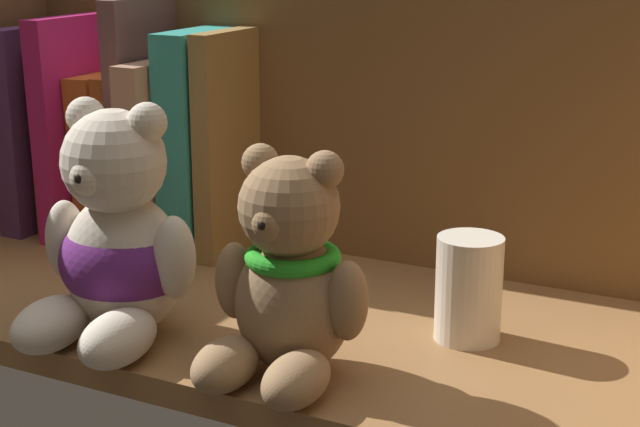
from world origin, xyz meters
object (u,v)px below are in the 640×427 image
at_px(book_4, 136,155).
at_px(teddy_bear_smaller, 287,281).
at_px(book_0, 53,125).
at_px(pillar_candle, 469,288).
at_px(teddy_bear_larger, 118,246).
at_px(book_8, 232,143).
at_px(book_1, 72,136).
at_px(book_2, 90,124).
at_px(book_7, 205,140).
at_px(book_5, 152,121).
at_px(book_6, 176,151).
at_px(book_3, 115,153).

height_order(book_4, teddy_bear_smaller, book_4).
distance_m(book_0, pillar_candle, 0.48).
distance_m(teddy_bear_larger, teddy_bear_smaller, 0.14).
xyz_separation_m(book_8, pillar_candle, (0.26, -0.10, -0.06)).
bearing_deg(book_1, book_2, 0.00).
xyz_separation_m(book_0, teddy_bear_larger, (0.24, -0.21, -0.03)).
relative_size(book_2, book_7, 1.04).
distance_m(book_7, teddy_bear_smaller, 0.29).
bearing_deg(book_0, book_5, 0.00).
height_order(book_0, book_1, book_0).
bearing_deg(book_5, book_2, 180.00).
height_order(book_7, teddy_bear_larger, book_7).
relative_size(book_4, pillar_candle, 2.04).
height_order(book_6, pillar_candle, book_6).
relative_size(book_3, teddy_bear_larger, 0.90).
xyz_separation_m(book_2, teddy_bear_smaller, (0.34, -0.21, -0.04)).
bearing_deg(book_4, book_7, 0.00).
xyz_separation_m(book_1, book_8, (0.19, 0.00, 0.01)).
bearing_deg(book_7, book_5, 180.00).
relative_size(book_0, teddy_bear_smaller, 1.28).
distance_m(book_1, pillar_candle, 0.46).
xyz_separation_m(book_5, book_6, (0.03, 0.00, -0.03)).
height_order(book_5, book_8, book_5).
height_order(book_0, teddy_bear_larger, book_0).
height_order(book_2, pillar_candle, book_2).
bearing_deg(teddy_bear_larger, book_3, 128.73).
xyz_separation_m(book_6, teddy_bear_larger, (0.09, -0.21, -0.02)).
height_order(book_0, pillar_candle, book_0).
bearing_deg(book_6, pillar_candle, -17.16).
distance_m(book_2, book_4, 0.06).
xyz_separation_m(book_5, book_8, (0.09, 0.00, -0.01)).
distance_m(book_4, teddy_bear_smaller, 0.35).
bearing_deg(book_5, book_3, 180.00).
bearing_deg(book_8, book_5, 180.00).
bearing_deg(book_2, book_1, 180.00).
xyz_separation_m(book_3, teddy_bear_smaller, (0.31, -0.21, -0.01)).
xyz_separation_m(book_4, book_8, (0.11, 0.00, 0.02)).
height_order(book_5, book_7, book_5).
bearing_deg(book_2, book_7, 0.00).
bearing_deg(book_8, book_3, 180.00).
xyz_separation_m(book_3, book_5, (0.05, 0.00, 0.04)).
distance_m(book_0, book_2, 0.05).
xyz_separation_m(book_0, book_1, (0.02, 0.00, -0.01)).
relative_size(book_1, book_7, 0.89).
distance_m(book_6, pillar_candle, 0.34).
height_order(book_1, pillar_candle, book_1).
relative_size(book_8, teddy_bear_larger, 1.17).
height_order(book_1, teddy_bear_larger, book_1).
bearing_deg(teddy_bear_smaller, book_5, 141.04).
xyz_separation_m(book_4, book_5, (0.02, 0.00, 0.03)).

